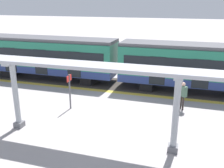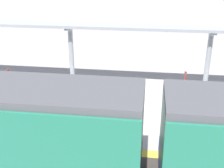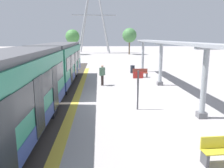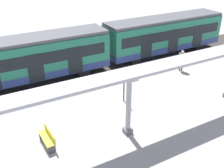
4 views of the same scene
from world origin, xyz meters
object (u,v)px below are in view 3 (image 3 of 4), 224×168
canopy_pillar_third (161,64)px  platform_info_sign (138,86)px  canopy_pillar_fourth (143,56)px  bench_mid_platform (140,73)px  trash_bin (133,69)px  train_near_carriage (0,102)px  bench_near_end (224,150)px  train_far_carriage (60,63)px  passenger_waiting_near_edge (102,73)px  canopy_pillar_second (204,83)px

canopy_pillar_third → platform_info_sign: canopy_pillar_third is taller
canopy_pillar_fourth → bench_mid_platform: canopy_pillar_fourth is taller
trash_bin → platform_info_sign: platform_info_sign is taller
train_near_carriage → bench_near_end: size_ratio=7.59×
canopy_pillar_fourth → bench_mid_platform: (-0.97, -3.80, -1.35)m
train_far_carriage → passenger_waiting_near_edge: (3.62, -1.02, -0.74)m
canopy_pillar_third → passenger_waiting_near_edge: 4.91m
bench_mid_platform → passenger_waiting_near_edge: size_ratio=0.87×
canopy_pillar_fourth → passenger_waiting_near_edge: size_ratio=2.03×
canopy_pillar_third → passenger_waiting_near_edge: bearing=178.1°
platform_info_sign → train_far_carriage: bearing=125.9°
bench_near_end → trash_bin: trash_bin is taller
canopy_pillar_third → platform_info_sign: 7.07m
train_near_carriage → trash_bin: size_ratio=13.27×
train_near_carriage → canopy_pillar_third: bearing=52.2°
canopy_pillar_second → platform_info_sign: 3.39m
bench_near_end → bench_mid_platform: (0.17, 15.95, 0.00)m
canopy_pillar_second → canopy_pillar_fourth: 15.67m
canopy_pillar_third → passenger_waiting_near_edge: size_ratio=2.03×
train_far_carriage → bench_near_end: bearing=-60.9°
canopy_pillar_third → bench_near_end: size_ratio=2.32×
train_near_carriage → canopy_pillar_fourth: canopy_pillar_fourth is taller
trash_bin → passenger_waiting_near_edge: bearing=-118.3°
canopy_pillar_fourth → bench_near_end: size_ratio=2.32×
train_far_carriage → bench_near_end: train_far_carriage is taller
trash_bin → canopy_pillar_third: bearing=-78.6°
canopy_pillar_fourth → passenger_waiting_near_edge: bearing=-122.6°
train_near_carriage → bench_near_end: train_near_carriage is taller
canopy_pillar_second → train_near_carriage: bearing=-160.5°
passenger_waiting_near_edge → canopy_pillar_third: bearing=-1.9°
canopy_pillar_fourth → bench_mid_platform: size_ratio=2.33×
trash_bin → bench_near_end: bearing=-89.4°
canopy_pillar_third → canopy_pillar_second: bearing=-90.0°
train_far_carriage → passenger_waiting_near_edge: 3.84m
train_far_carriage → trash_bin: size_ratio=13.27×
train_near_carriage → canopy_pillar_fourth: 20.51m
canopy_pillar_fourth → bench_near_end: (-1.14, -19.76, -1.35)m
canopy_pillar_second → bench_near_end: (-1.14, -4.09, -1.35)m
train_near_carriage → platform_info_sign: (5.49, 4.54, -0.50)m
bench_near_end → canopy_pillar_second: bearing=74.4°
canopy_pillar_third → passenger_waiting_near_edge: (-4.85, 0.16, -0.70)m
canopy_pillar_second → bench_near_end: bearing=-105.6°
trash_bin → passenger_waiting_near_edge: passenger_waiting_near_edge is taller
train_near_carriage → train_far_carriage: 12.11m
passenger_waiting_near_edge → bench_near_end: bearing=-73.0°
train_far_carriage → canopy_pillar_fourth: 10.72m
train_near_carriage → canopy_pillar_second: bearing=19.5°
train_far_carriage → canopy_pillar_third: bearing=-7.9°
canopy_pillar_third → passenger_waiting_near_edge: canopy_pillar_third is taller
canopy_pillar_second → bench_near_end: 4.46m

